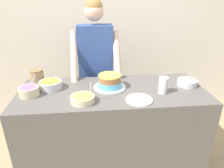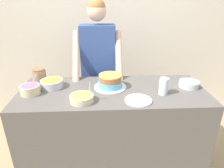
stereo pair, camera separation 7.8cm
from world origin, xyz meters
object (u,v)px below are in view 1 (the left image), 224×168
object	(u,v)px
cake	(110,82)
frosting_bowl_purple	(29,91)
frosting_bowl_yellow	(83,99)
frosting_bowl_pink	(187,82)
frosting_bowl_orange	(51,85)
person_baker	(96,61)
drinking_glass	(163,85)
ceramic_plate	(139,100)
stoneware_jar	(37,77)

from	to	relation	value
cake	frosting_bowl_purple	bearing A→B (deg)	-172.33
frosting_bowl_yellow	frosting_bowl_purple	distance (m)	0.50
frosting_bowl_pink	frosting_bowl_purple	world-z (taller)	frosting_bowl_purple
frosting_bowl_yellow	frosting_bowl_pink	bearing A→B (deg)	13.64
frosting_bowl_pink	frosting_bowl_orange	xyz separation A→B (m)	(-1.31, 0.06, 0.01)
person_baker	drinking_glass	bearing A→B (deg)	-48.56
frosting_bowl_yellow	ceramic_plate	size ratio (longest dim) A/B	0.87
person_baker	stoneware_jar	bearing A→B (deg)	-150.72
person_baker	ceramic_plate	size ratio (longest dim) A/B	7.51
cake	stoneware_jar	distance (m)	0.72
cake	ceramic_plate	bearing A→B (deg)	-51.27
cake	drinking_glass	size ratio (longest dim) A/B	2.05
person_baker	frosting_bowl_yellow	world-z (taller)	person_baker
person_baker	ceramic_plate	world-z (taller)	person_baker
stoneware_jar	frosting_bowl_pink	bearing A→B (deg)	-7.46
person_baker	frosting_bowl_purple	bearing A→B (deg)	-135.14
cake	frosting_bowl_pink	distance (m)	0.76
person_baker	frosting_bowl_yellow	xyz separation A→B (m)	(-0.13, -0.76, -0.08)
person_baker	cake	bearing A→B (deg)	-76.61
drinking_glass	ceramic_plate	distance (m)	0.28
frosting_bowl_purple	frosting_bowl_orange	xyz separation A→B (m)	(0.16, 0.13, -0.00)
cake	frosting_bowl_pink	world-z (taller)	frosting_bowl_pink
drinking_glass	ceramic_plate	bearing A→B (deg)	-154.03
person_baker	frosting_bowl_yellow	size ratio (longest dim) A/B	8.66
person_baker	stoneware_jar	world-z (taller)	person_baker
stoneware_jar	cake	bearing A→B (deg)	-13.45
cake	frosting_bowl_pink	size ratio (longest dim) A/B	1.64
cake	ceramic_plate	world-z (taller)	cake
cake	frosting_bowl_yellow	size ratio (longest dim) A/B	1.56
person_baker	stoneware_jar	distance (m)	0.67
frosting_bowl_yellow	ceramic_plate	world-z (taller)	frosting_bowl_yellow
frosting_bowl_purple	frosting_bowl_orange	world-z (taller)	frosting_bowl_orange
frosting_bowl_orange	drinking_glass	world-z (taller)	frosting_bowl_orange
person_baker	drinking_glass	world-z (taller)	person_baker
drinking_glass	frosting_bowl_purple	bearing A→B (deg)	176.84
frosting_bowl_yellow	ceramic_plate	bearing A→B (deg)	-1.56
person_baker	frosting_bowl_orange	xyz separation A→B (m)	(-0.44, -0.46, -0.08)
drinking_glass	stoneware_jar	world-z (taller)	drinking_glass
frosting_bowl_purple	stoneware_jar	bearing A→B (deg)	87.81
cake	frosting_bowl_pink	xyz separation A→B (m)	(0.75, -0.02, -0.03)
frosting_bowl_pink	ceramic_plate	bearing A→B (deg)	-154.35
frosting_bowl_purple	cake	bearing A→B (deg)	7.67
ceramic_plate	stoneware_jar	bearing A→B (deg)	154.29
frosting_bowl_purple	drinking_glass	world-z (taller)	frosting_bowl_purple
stoneware_jar	person_baker	bearing A→B (deg)	29.28
frosting_bowl_purple	ceramic_plate	distance (m)	0.96
frosting_bowl_yellow	stoneware_jar	size ratio (longest dim) A/B	1.38
frosting_bowl_purple	ceramic_plate	size ratio (longest dim) A/B	0.75
frosting_bowl_yellow	stoneware_jar	world-z (taller)	frosting_bowl_yellow
person_baker	ceramic_plate	bearing A→B (deg)	-66.24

